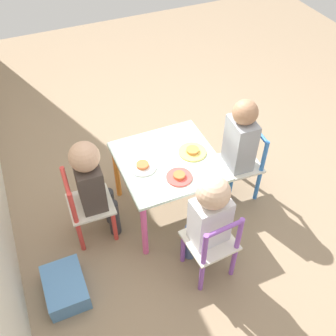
{
  "coord_description": "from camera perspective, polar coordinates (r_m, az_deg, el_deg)",
  "views": [
    {
      "loc": [
        -1.57,
        0.67,
        2.09
      ],
      "look_at": [
        0.0,
        0.0,
        0.4
      ],
      "focal_mm": 42.0,
      "sensor_mm": 36.0,
      "label": 1
    }
  ],
  "objects": [
    {
      "name": "child_front",
      "position": [
        2.51,
        10.07,
        3.5
      ],
      "size": [
        0.21,
        0.22,
        0.78
      ],
      "rotation": [
        0.0,
        0.0,
        -3.21
      ],
      "color": "#4C608E",
      "rests_on": "ground_plane"
    },
    {
      "name": "storage_bin",
      "position": [
        2.38,
        -14.67,
        -16.39
      ],
      "size": [
        0.3,
        0.22,
        0.12
      ],
      "color": "#4C7FB7",
      "rests_on": "ground_plane"
    },
    {
      "name": "chair_red",
      "position": [
        2.43,
        -11.67,
        -5.53
      ],
      "size": [
        0.27,
        0.27,
        0.52
      ],
      "rotation": [
        0.0,
        0.0,
        -0.03
      ],
      "color": "silver",
      "rests_on": "ground_plane"
    },
    {
      "name": "chair_purple",
      "position": [
        2.23,
        6.35,
        -11.08
      ],
      "size": [
        0.28,
        0.28,
        0.52
      ],
      "rotation": [
        0.0,
        0.0,
        -4.64
      ],
      "color": "silver",
      "rests_on": "ground_plane"
    },
    {
      "name": "plate_back",
      "position": [
        2.31,
        -3.7,
        0.27
      ],
      "size": [
        0.16,
        0.16,
        0.03
      ],
      "color": "white",
      "rests_on": "kids_table"
    },
    {
      "name": "kids_table",
      "position": [
        2.4,
        -0.0,
        0.03
      ],
      "size": [
        0.59,
        0.59,
        0.47
      ],
      "color": "silver",
      "rests_on": "ground_plane"
    },
    {
      "name": "plate_left",
      "position": [
        2.24,
        1.63,
        -1.26
      ],
      "size": [
        0.15,
        0.15,
        0.03
      ],
      "color": "#E54C47",
      "rests_on": "kids_table"
    },
    {
      "name": "plate_front",
      "position": [
        2.4,
        3.56,
        2.41
      ],
      "size": [
        0.17,
        0.17,
        0.03
      ],
      "color": "#EADB66",
      "rests_on": "kids_table"
    },
    {
      "name": "ground_plane",
      "position": [
        2.7,
        -0.0,
        -5.98
      ],
      "size": [
        6.0,
        6.0,
        0.0
      ],
      "primitive_type": "plane",
      "color": "#8C755B"
    },
    {
      "name": "chair_blue",
      "position": [
        2.67,
        10.67,
        0.48
      ],
      "size": [
        0.28,
        0.28,
        0.52
      ],
      "rotation": [
        0.0,
        0.0,
        -3.21
      ],
      "color": "silver",
      "rests_on": "ground_plane"
    },
    {
      "name": "child_left",
      "position": [
        2.1,
        5.91,
        -6.84
      ],
      "size": [
        0.23,
        0.21,
        0.74
      ],
      "rotation": [
        0.0,
        0.0,
        -4.64
      ],
      "color": "#4C608E",
      "rests_on": "ground_plane"
    },
    {
      "name": "child_back",
      "position": [
        2.29,
        -10.91,
        -2.01
      ],
      "size": [
        0.2,
        0.22,
        0.74
      ],
      "rotation": [
        0.0,
        0.0,
        -0.03
      ],
      "color": "#38383D",
      "rests_on": "ground_plane"
    }
  ]
}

